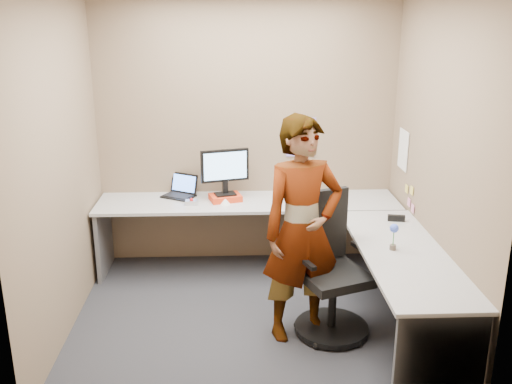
{
  "coord_description": "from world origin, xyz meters",
  "views": [
    {
      "loc": [
        -0.14,
        -4.36,
        2.51
      ],
      "look_at": [
        0.05,
        0.25,
        1.05
      ],
      "focal_mm": 40.0,
      "sensor_mm": 36.0,
      "label": 1
    }
  ],
  "objects_px": {
    "desk": "(298,236)",
    "person": "(302,230)",
    "monitor": "(225,168)",
    "office_chair": "(329,277)"
  },
  "relations": [
    {
      "from": "monitor",
      "to": "person",
      "type": "distance_m",
      "value": 1.42
    },
    {
      "from": "monitor",
      "to": "person",
      "type": "bearing_deg",
      "value": -79.87
    },
    {
      "from": "desk",
      "to": "person",
      "type": "relative_size",
      "value": 1.66
    },
    {
      "from": "monitor",
      "to": "office_chair",
      "type": "relative_size",
      "value": 0.41
    },
    {
      "from": "monitor",
      "to": "person",
      "type": "height_order",
      "value": "person"
    },
    {
      "from": "office_chair",
      "to": "person",
      "type": "bearing_deg",
      "value": 171.33
    },
    {
      "from": "office_chair",
      "to": "person",
      "type": "xyz_separation_m",
      "value": [
        -0.23,
        -0.05,
        0.43
      ]
    },
    {
      "from": "desk",
      "to": "person",
      "type": "bearing_deg",
      "value": -94.36
    },
    {
      "from": "office_chair",
      "to": "person",
      "type": "relative_size",
      "value": 0.63
    },
    {
      "from": "desk",
      "to": "office_chair",
      "type": "xyz_separation_m",
      "value": [
        0.18,
        -0.6,
        -0.12
      ]
    }
  ]
}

